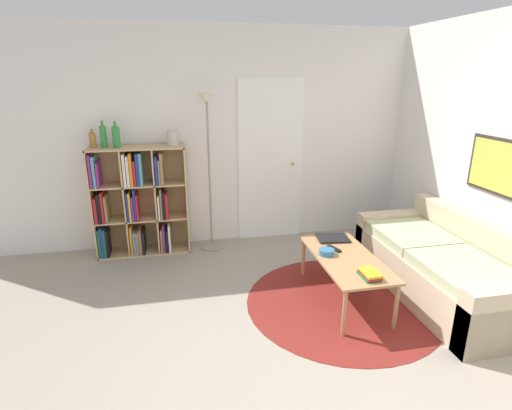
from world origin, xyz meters
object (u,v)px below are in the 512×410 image
Objects in this scene: laptop at (333,238)px; bottle_middle at (103,136)px; couch at (445,267)px; coffee_table at (346,261)px; floor_lamp at (208,133)px; bottle_right at (116,137)px; bowl at (327,252)px; vase_on_shelf at (173,138)px; bottle_left at (93,140)px; bookshelf at (137,203)px.

laptop is 1.14× the size of bottle_middle.
coffee_table is at bearing 175.74° from couch.
coffee_table is 3.39× the size of laptop.
bottle_middle is at bearing 177.43° from floor_lamp.
bottle_right is (-2.11, 1.49, 0.99)m from coffee_table.
bowl is (-0.20, -0.34, 0.02)m from laptop.
bowl is (-1.17, 0.15, 0.20)m from couch.
couch is at bearing -26.70° from laptop.
bottle_middle reaches higher than bottle_right.
bottle_right is at bearing -178.58° from vase_on_shelf.
bottle_left reaches higher than bowl.
vase_on_shelf reaches higher than coffee_table.
bookshelf is 4.45× the size of bottle_right.
coffee_table is (1.96, -1.51, -0.22)m from bookshelf.
bookshelf is at bearing 177.35° from floor_lamp.
couch is at bearing -26.65° from bottle_right.
floor_lamp reaches higher than bottle_left.
bottle_middle is at bearing 177.68° from bookshelf.
coffee_table is 2.97m from bottle_left.
bottle_left is at bearing 155.19° from laptop.
coffee_table is at bearing -37.54° from bookshelf.
couch is 5.61× the size of laptop.
bottle_left is at bearing 146.69° from bowl.
bookshelf is at bearing -2.21° from bottle_left.
floor_lamp is (0.85, -0.04, 0.79)m from bookshelf.
vase_on_shelf is (-0.40, 0.04, -0.05)m from floor_lamp.
bottle_middle is at bearing 153.90° from couch.
laptop is at bearing -35.29° from vase_on_shelf.
floor_lamp is 10.90× the size of vase_on_shelf.
bottle_right is at bearing -173.10° from bookshelf.
bowl is (1.80, -1.43, -0.15)m from bookshelf.
laptop is (2.00, -1.09, -0.17)m from bookshelf.
bottle_middle is at bearing 145.92° from coffee_table.
floor_lamp reaches higher than couch.
bottle_left reaches higher than laptop.
floor_lamp is 1.93m from bowl.
coffee_table is 5.45× the size of bottle_left.
bookshelf is at bearing -2.32° from bottle_middle.
bottle_right reaches higher than bookshelf.
bottle_right is (0.25, -0.03, 0.03)m from bottle_left.
bottle_right is 0.61m from vase_on_shelf.
vase_on_shelf is at bearing 174.72° from floor_lamp.
floor_lamp is at bearing -2.51° from bottle_left.
couch is 1.10m from laptop.
floor_lamp is at bearing 137.33° from laptop.
coffee_table is at bearing -34.08° from bottle_middle.
bowl is at bearing -55.78° from floor_lamp.
vase_on_shelf is at bearing -1.22° from bottle_left.
couch reaches higher than bowl.
laptop is at bearing 59.85° from bowl.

